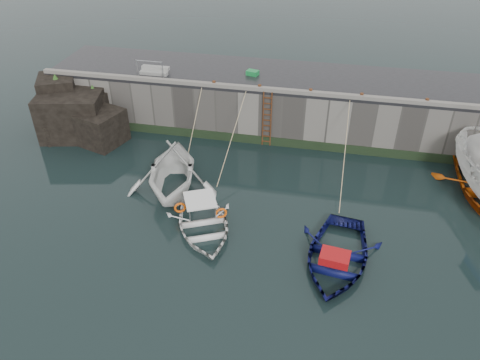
% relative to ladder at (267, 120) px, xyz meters
% --- Properties ---
extents(ground, '(120.00, 120.00, 0.00)m').
position_rel_ladder_xyz_m(ground, '(2.00, -9.91, -1.59)').
color(ground, black).
rests_on(ground, ground).
extents(quay_back, '(30.00, 5.00, 3.00)m').
position_rel_ladder_xyz_m(quay_back, '(2.00, 2.59, -0.09)').
color(quay_back, slate).
rests_on(quay_back, ground).
extents(road_back, '(30.00, 5.00, 0.16)m').
position_rel_ladder_xyz_m(road_back, '(2.00, 2.59, 1.49)').
color(road_back, black).
rests_on(road_back, quay_back).
extents(kerb_back, '(30.00, 0.30, 0.20)m').
position_rel_ladder_xyz_m(kerb_back, '(2.00, 0.24, 1.67)').
color(kerb_back, slate).
rests_on(kerb_back, road_back).
extents(algae_back, '(30.00, 0.08, 0.50)m').
position_rel_ladder_xyz_m(algae_back, '(2.00, 0.05, -1.34)').
color(algae_back, black).
rests_on(algae_back, ground).
extents(rock_outcrop, '(5.85, 4.24, 3.41)m').
position_rel_ladder_xyz_m(rock_outcrop, '(-10.92, -0.80, -0.33)').
color(rock_outcrop, black).
rests_on(rock_outcrop, ground).
extents(ladder, '(0.51, 0.08, 3.20)m').
position_rel_ladder_xyz_m(ladder, '(0.00, 0.00, 0.00)').
color(ladder, '#3F1E0F').
rests_on(ladder, ground).
extents(boat_near_white, '(5.55, 6.13, 2.80)m').
position_rel_ladder_xyz_m(boat_near_white, '(-3.75, -5.13, -1.59)').
color(boat_near_white, silver).
rests_on(boat_near_white, ground).
extents(boat_near_white_rope, '(0.04, 3.76, 3.10)m').
position_rel_ladder_xyz_m(boat_near_white_rope, '(-3.75, -1.27, -1.59)').
color(boat_near_white_rope, tan).
rests_on(boat_near_white_rope, ground).
extents(boat_near_blue, '(4.83, 5.46, 0.94)m').
position_rel_ladder_xyz_m(boat_near_blue, '(-1.55, -7.68, -1.59)').
color(boat_near_blue, white).
rests_on(boat_near_blue, ground).
extents(boat_near_blue_rope, '(0.04, 5.87, 3.10)m').
position_rel_ladder_xyz_m(boat_near_blue_rope, '(-1.55, -2.55, -1.59)').
color(boat_near_blue_rope, tan).
rests_on(boat_near_blue_rope, ground).
extents(boat_near_navy, '(4.20, 5.43, 1.04)m').
position_rel_ladder_xyz_m(boat_near_navy, '(4.19, -8.52, -1.59)').
color(boat_near_navy, '#0A0E42').
rests_on(boat_near_navy, ground).
extents(boat_near_navy_rope, '(0.04, 6.64, 3.10)m').
position_rel_ladder_xyz_m(boat_near_navy_rope, '(4.19, -2.97, -1.59)').
color(boat_near_navy_rope, tan).
rests_on(boat_near_navy_rope, ground).
extents(fish_crate, '(0.74, 0.60, 0.26)m').
position_rel_ladder_xyz_m(fish_crate, '(-1.24, 2.26, 1.70)').
color(fish_crate, '#178139').
rests_on(fish_crate, road_back).
extents(railing, '(1.60, 1.05, 1.00)m').
position_rel_ladder_xyz_m(railing, '(-6.75, 1.33, 1.77)').
color(railing, '#A5A8AD').
rests_on(railing, road_back).
extents(bollard_a, '(0.18, 0.18, 0.28)m').
position_rel_ladder_xyz_m(bollard_a, '(-3.00, 0.34, 1.71)').
color(bollard_a, '#3F1E0F').
rests_on(bollard_a, road_back).
extents(bollard_b, '(0.18, 0.18, 0.28)m').
position_rel_ladder_xyz_m(bollard_b, '(-0.50, 0.34, 1.71)').
color(bollard_b, '#3F1E0F').
rests_on(bollard_b, road_back).
extents(bollard_c, '(0.18, 0.18, 0.28)m').
position_rel_ladder_xyz_m(bollard_c, '(2.20, 0.34, 1.71)').
color(bollard_c, '#3F1E0F').
rests_on(bollard_c, road_back).
extents(bollard_d, '(0.18, 0.18, 0.28)m').
position_rel_ladder_xyz_m(bollard_d, '(4.80, 0.34, 1.71)').
color(bollard_d, '#3F1E0F').
rests_on(bollard_d, road_back).
extents(bollard_e, '(0.18, 0.18, 0.28)m').
position_rel_ladder_xyz_m(bollard_e, '(8.00, 0.34, 1.71)').
color(bollard_e, '#3F1E0F').
rests_on(bollard_e, road_back).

